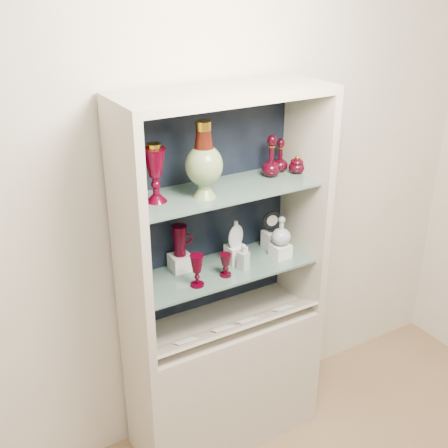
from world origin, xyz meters
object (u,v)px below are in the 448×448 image
pedestal_lamp_left (128,176)px  ruby_decanter_b (280,154)px  clear_square_bottle (243,257)px  flat_flask (236,233)px  lidded_bowl (297,164)px  ruby_decanter_a (271,153)px  clear_round_decanter (281,231)px  cobalt_goblet (143,281)px  enamel_urn (204,160)px  ruby_goblet_tall (197,271)px  pedestal_lamp_right (155,173)px  ruby_pitcher (180,241)px  ruby_goblet_small (226,265)px  cameo_medallion (272,221)px

pedestal_lamp_left → ruby_decanter_b: size_ratio=1.46×
clear_square_bottle → flat_flask: flat_flask is taller
flat_flask → lidded_bowl: bearing=-18.0°
pedestal_lamp_left → flat_flask: pedestal_lamp_left is taller
ruby_decanter_a → clear_round_decanter: (0.02, -0.08, -0.39)m
ruby_decanter_a → cobalt_goblet: ruby_decanter_a is taller
enamel_urn → ruby_goblet_tall: (-0.07, -0.05, -0.51)m
pedestal_lamp_right → enamel_urn: 0.22m
ruby_decanter_a → ruby_pitcher: bearing=173.0°
ruby_decanter_a → flat_flask: (-0.21, -0.01, -0.38)m
clear_square_bottle → cobalt_goblet: bearing=179.0°
enamel_urn → lidded_bowl: enamel_urn is taller
ruby_goblet_small → ruby_pitcher: bearing=133.8°
pedestal_lamp_left → enamel_urn: (0.33, -0.07, 0.04)m
ruby_decanter_b → clear_round_decanter: (-0.06, -0.12, -0.37)m
lidded_bowl → ruby_goblet_small: size_ratio=0.79×
pedestal_lamp_right → cameo_medallion: 0.77m
lidded_bowl → ruby_pitcher: 0.70m
flat_flask → ruby_pitcher: bearing=150.8°
pedestal_lamp_left → ruby_pitcher: 0.48m
ruby_goblet_tall → clear_round_decanter: 0.51m
enamel_urn → flat_flask: bearing=17.6°
lidded_bowl → ruby_pitcher: size_ratio=0.60×
enamel_urn → ruby_pitcher: size_ratio=2.21×
pedestal_lamp_left → cameo_medallion: (0.77, 0.03, -0.40)m
clear_round_decanter → flat_flask: bearing=163.1°
lidded_bowl → ruby_goblet_tall: 0.74m
clear_square_bottle → flat_flask: 0.13m
ruby_decanter_b → lidded_bowl: (0.06, -0.06, -0.05)m
cobalt_goblet → flat_flask: flat_flask is taller
cobalt_goblet → cameo_medallion: 0.79m
ruby_pitcher → clear_round_decanter: 0.52m
cobalt_goblet → ruby_goblet_tall: (0.26, -0.04, -0.00)m
enamel_urn → clear_square_bottle: size_ratio=2.51×
clear_round_decanter → ruby_decanter_a: bearing=106.6°
enamel_urn → ruby_pitcher: bearing=117.4°
enamel_urn → lidded_bowl: bearing=5.2°
ruby_decanter_b → enamel_urn: bearing=-167.1°
ruby_decanter_b → lidded_bowl: ruby_decanter_b is taller
lidded_bowl → ruby_pitcher: (-0.62, 0.08, -0.31)m
enamel_urn → cobalt_goblet: bearing=-178.2°
pedestal_lamp_right → clear_round_decanter: 0.77m
pedestal_lamp_left → ruby_decanter_b: bearing=2.7°
pedestal_lamp_right → ruby_decanter_b: bearing=4.5°
flat_flask → cameo_medallion: bearing=-7.3°
ruby_goblet_tall → ruby_goblet_small: (0.16, 0.01, -0.02)m
flat_flask → ruby_goblet_tall: bearing=-173.4°
lidded_bowl → clear_square_bottle: (-0.35, -0.07, -0.40)m
enamel_urn → cobalt_goblet: (-0.33, -0.01, -0.51)m
ruby_decanter_b → ruby_pitcher: size_ratio=1.17×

